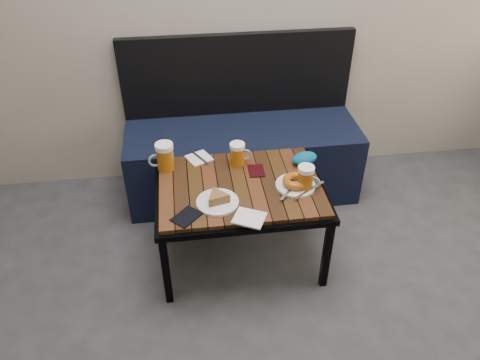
{
  "coord_description": "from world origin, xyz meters",
  "views": [
    {
      "loc": [
        -0.16,
        -0.66,
        1.86
      ],
      "look_at": [
        0.09,
        1.17,
        0.5
      ],
      "focal_mm": 35.0,
      "sensor_mm": 36.0,
      "label": 1
    }
  ],
  "objects": [
    {
      "name": "beer_mug_right",
      "position": [
        0.4,
        1.09,
        0.54
      ],
      "size": [
        0.12,
        0.11,
        0.13
      ],
      "rotation": [
        0.0,
        0.0,
        -0.56
      ],
      "color": "#AE5D0E",
      "rests_on": "cafe_table"
    },
    {
      "name": "bench",
      "position": [
        0.18,
        1.76,
        0.27
      ],
      "size": [
        1.4,
        0.5,
        0.95
      ],
      "color": "black",
      "rests_on": "ground"
    },
    {
      "name": "beer_mug_centre",
      "position": [
        0.1,
        1.35,
        0.54
      ],
      "size": [
        0.12,
        0.09,
        0.13
      ],
      "rotation": [
        0.0,
        0.0,
        0.17
      ],
      "color": "#AE5D0E",
      "rests_on": "cafe_table"
    },
    {
      "name": "knit_pouch",
      "position": [
        0.45,
        1.31,
        0.5
      ],
      "size": [
        0.16,
        0.13,
        0.06
      ],
      "primitive_type": "ellipsoid",
      "rotation": [
        0.0,
        0.0,
        0.33
      ],
      "color": "#054983",
      "rests_on": "cafe_table"
    },
    {
      "name": "passport_navy",
      "position": [
        -0.18,
        0.96,
        0.48
      ],
      "size": [
        0.16,
        0.16,
        0.01
      ],
      "primitive_type": "cube",
      "rotation": [
        0.0,
        0.0,
        -0.78
      ],
      "color": "black",
      "rests_on": "cafe_table"
    },
    {
      "name": "cafe_table",
      "position": [
        0.09,
        1.17,
        0.43
      ],
      "size": [
        0.84,
        0.62,
        0.47
      ],
      "color": "black",
      "rests_on": "ground"
    },
    {
      "name": "napkin_right",
      "position": [
        0.1,
        0.91,
        0.48
      ],
      "size": [
        0.17,
        0.16,
        0.01
      ],
      "rotation": [
        0.0,
        0.0,
        -0.47
      ],
      "color": "white",
      "rests_on": "cafe_table"
    },
    {
      "name": "plate_pie",
      "position": [
        -0.03,
        1.04,
        0.49
      ],
      "size": [
        0.2,
        0.2,
        0.06
      ],
      "color": "white",
      "rests_on": "cafe_table"
    },
    {
      "name": "plate_bagel",
      "position": [
        0.36,
        1.12,
        0.49
      ],
      "size": [
        0.25,
        0.22,
        0.05
      ],
      "color": "white",
      "rests_on": "cafe_table"
    },
    {
      "name": "beer_mug_left",
      "position": [
        -0.27,
        1.36,
        0.55
      ],
      "size": [
        0.14,
        0.1,
        0.15
      ],
      "rotation": [
        0.0,
        0.0,
        3.32
      ],
      "color": "#AE5D0E",
      "rests_on": "cafe_table"
    },
    {
      "name": "napkin_left",
      "position": [
        -0.1,
        1.43,
        0.48
      ],
      "size": [
        0.16,
        0.16,
        0.01
      ],
      "rotation": [
        0.0,
        0.0,
        0.44
      ],
      "color": "white",
      "rests_on": "cafe_table"
    },
    {
      "name": "passport_burgundy",
      "position": [
        0.19,
        1.27,
        0.47
      ],
      "size": [
        0.08,
        0.11,
        0.01
      ],
      "primitive_type": "cube",
      "rotation": [
        0.0,
        0.0,
        -0.03
      ],
      "color": "black",
      "rests_on": "cafe_table"
    }
  ]
}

